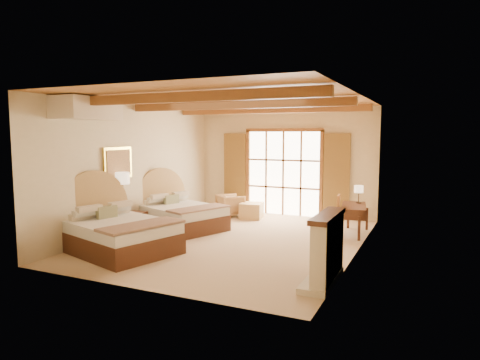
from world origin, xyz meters
The scene contains 19 objects.
floor centered at (0.00, 0.00, 0.00)m, with size 7.00×7.00×0.00m, color tan.
wall_back centered at (0.00, 3.50, 1.60)m, with size 5.50×5.50×0.00m, color beige.
wall_left centered at (-2.75, 0.00, 1.60)m, with size 7.00×7.00×0.00m, color beige.
wall_right centered at (2.75, 0.00, 1.60)m, with size 7.00×7.00×0.00m, color beige.
ceiling centered at (0.00, 0.00, 3.20)m, with size 7.00×7.00×0.00m, color #B97D3D.
ceiling_beams centered at (0.00, 0.00, 3.08)m, with size 5.39×4.60×0.18m, color brown, non-canonical shape.
french_doors centered at (0.00, 3.44, 1.25)m, with size 3.95×0.08×2.60m.
fireplace centered at (2.60, -2.00, 0.51)m, with size 0.46×1.40×1.16m.
painting centered at (-2.70, -0.75, 1.75)m, with size 0.06×0.95×0.75m.
canopy_valance centered at (-2.40, -2.00, 2.95)m, with size 0.70×1.40×0.45m, color beige.
bed_near centered at (-1.84, -1.92, 0.43)m, with size 2.62×2.19×1.43m.
bed_far centered at (-1.84, 0.44, 0.40)m, with size 2.53×2.14×1.33m.
nightstand centered at (-2.47, -0.47, 0.27)m, with size 0.45×0.45×0.53m, color #4A2717.
floor_lamp centered at (-2.50, -0.85, 1.31)m, with size 0.33×0.33×1.54m.
armchair centered at (-1.33, 2.54, 0.33)m, with size 0.69×0.71×0.65m, color #AB7E4D.
ottoman centered at (-0.64, 2.51, 0.22)m, with size 0.61×0.61×0.45m, color tan.
desk centered at (2.40, 1.73, 0.38)m, with size 0.77×1.39×0.71m.
desk_chair centered at (1.92, 1.38, 0.31)m, with size 0.48×0.48×0.99m.
desk_lamp centered at (2.44, 2.13, 1.04)m, with size 0.22×0.22×0.44m.
Camera 1 is at (4.14, -8.75, 2.43)m, focal length 32.00 mm.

